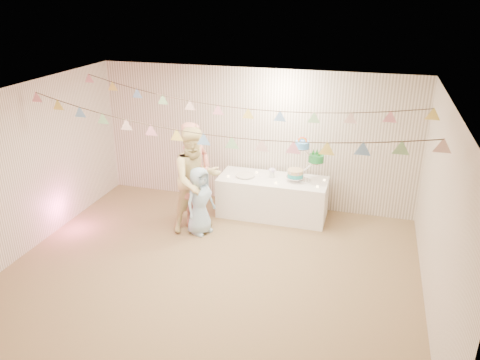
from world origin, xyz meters
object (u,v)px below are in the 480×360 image
(table, at_px, (273,197))
(person_adult_b, at_px, (196,180))
(person_child, at_px, (200,201))
(person_adult_a, at_px, (195,175))
(cake_stand, at_px, (305,160))

(table, distance_m, person_adult_b, 1.52)
(person_child, bearing_deg, person_adult_b, 62.91)
(person_adult_a, distance_m, person_adult_b, 0.20)
(person_adult_b, bearing_deg, person_adult_a, 70.07)
(table, height_order, person_adult_b, person_adult_b)
(person_adult_a, bearing_deg, person_child, -135.32)
(table, height_order, cake_stand, cake_stand)
(person_adult_b, bearing_deg, cake_stand, -16.62)
(person_child, bearing_deg, table, -21.58)
(person_adult_a, xyz_separation_m, person_adult_b, (0.08, -0.18, -0.01))
(table, bearing_deg, person_adult_a, -151.27)
(cake_stand, distance_m, person_adult_a, 1.92)
(person_adult_b, height_order, person_child, person_adult_b)
(person_adult_a, height_order, person_adult_b, person_adult_a)
(cake_stand, relative_size, person_child, 0.64)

